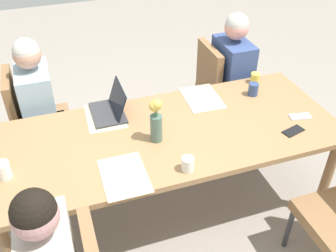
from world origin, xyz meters
The scene contains 17 objects.
ground_plane centered at (0.00, 0.00, 0.00)m, with size 10.00×10.00×0.00m, color gray.
dining_table centered at (0.00, 0.00, 0.67)m, with size 2.32×0.95×0.74m.
chair_near_left_mid centered at (-0.77, -0.79, 0.50)m, with size 0.44×0.44×0.90m.
person_near_left_mid centered at (-0.84, -0.73, 0.53)m, with size 0.36×0.40×1.19m.
chair_near_left_far centered at (0.87, -0.82, 0.50)m, with size 0.44×0.44×0.90m.
person_near_left_far centered at (0.80, -0.76, 0.53)m, with size 0.36×0.40×1.19m.
flower_vase centered at (0.10, 0.05, 0.91)m, with size 0.08×0.09×0.31m.
placemat_far_left_near centered at (0.37, 0.31, 0.74)m, with size 0.36×0.26×0.00m, color beige.
placemat_near_left_mid centered at (-0.38, -0.31, 0.74)m, with size 0.36×0.26×0.00m, color beige.
placemat_near_left_far centered at (0.36, -0.31, 0.74)m, with size 0.36×0.26×0.00m, color beige.
laptop_near_left_far centered at (0.31, -0.33, 0.78)m, with size 0.22×0.32×0.21m.
coffee_mug_near_left centered at (-0.87, -0.39, 0.78)m, with size 0.07×0.07×0.08m, color #DBC64C.
coffee_mug_near_right centered at (1.02, 0.10, 0.79)m, with size 0.08×0.08×0.10m, color white.
coffee_mug_centre_left centered at (0.01, 0.38, 0.78)m, with size 0.07×0.07×0.09m, color white.
coffee_mug_centre_right centered at (-0.76, -0.23, 0.78)m, with size 0.07×0.07×0.10m, color #33477A.
phone_black centered at (-0.79, 0.26, 0.74)m, with size 0.15×0.07×0.01m, color black.
phone_silver centered at (-0.93, 0.13, 0.74)m, with size 0.15×0.07×0.01m, color silver.
Camera 1 is at (0.65, 1.91, 2.29)m, focal length 41.03 mm.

